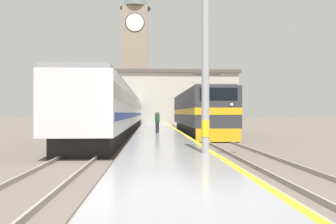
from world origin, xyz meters
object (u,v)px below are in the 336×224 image
Objects in this scene: passenger_train at (121,111)px; locomotive_train at (198,112)px; catenary_mast at (207,57)px; clock_tower at (135,49)px; person_on_platform at (157,121)px.

locomotive_train is at bearing -31.14° from passenger_train.
clock_tower reaches higher than catenary_mast.
person_on_platform is (3.35, -7.98, -0.77)m from passenger_train.
locomotive_train is 0.61× the size of clock_tower.
clock_tower reaches higher than passenger_train.
passenger_train is 1.44× the size of clock_tower.
locomotive_train is 10.15× the size of person_on_platform.
person_on_platform is 0.06× the size of clock_tower.
catenary_mast reaches higher than passenger_train.
person_on_platform is at bearing -67.23° from passenger_train.
clock_tower is (-5.06, 54.82, 10.89)m from catenary_mast.
catenary_mast is at bearing -76.37° from passenger_train.
locomotive_train reaches higher than person_on_platform.
clock_tower is at bearing 90.26° from passenger_train.
locomotive_train is 2.36× the size of catenary_mast.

